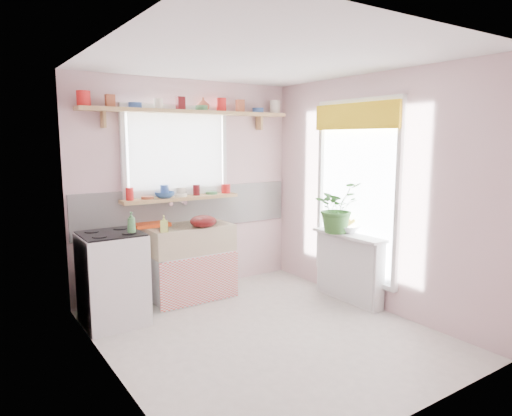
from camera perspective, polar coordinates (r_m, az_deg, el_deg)
room at (r=5.18m, az=1.68°, el=3.68°), size 3.20×3.20×3.20m
sink_unit at (r=5.31m, az=-8.32°, el=-6.59°), size 0.95×0.65×1.11m
cooker at (r=4.76m, az=-17.49°, el=-8.35°), size 0.58×0.58×0.93m
radiator_ledge at (r=5.27m, az=11.56°, el=-7.17°), size 0.22×0.95×0.78m
windowsill at (r=5.34m, az=-9.35°, el=1.22°), size 1.40×0.22×0.04m
pine_shelf at (r=5.36m, az=-8.08°, el=11.78°), size 2.52×0.24×0.04m
shelf_crockery at (r=5.35m, az=-8.33°, el=12.58°), size 2.47×0.11×0.12m
sill_crockery at (r=5.32m, az=-9.54°, el=2.01°), size 1.35×0.11×0.12m
dish_tray at (r=5.25m, az=-13.09°, el=-1.99°), size 0.40×0.31×0.04m
colander at (r=5.07m, az=-6.62°, el=-1.66°), size 0.36×0.36×0.13m
jade_plant at (r=5.17m, az=10.06°, el=0.09°), size 0.56×0.50×0.57m
fruit_bowl at (r=5.26m, az=11.22°, el=-2.51°), size 0.44×0.44×0.08m
herb_pot at (r=5.20m, az=10.40°, el=-1.76°), size 0.13×0.09×0.24m
soap_bottle_sink at (r=4.88m, az=-11.43°, el=-1.93°), size 0.10×0.10×0.18m
sill_cup at (r=5.39m, az=-9.43°, el=2.04°), size 0.14×0.14×0.10m
sill_bowl at (r=5.21m, az=-11.34°, el=1.60°), size 0.25×0.25×0.07m
shelf_vase at (r=5.50m, az=-6.61°, el=12.76°), size 0.19×0.19×0.16m
cooker_bottle at (r=4.54m, az=-15.31°, el=-1.78°), size 0.09×0.09×0.21m
fruit at (r=5.25m, az=11.23°, el=-1.82°), size 0.20×0.14×0.10m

